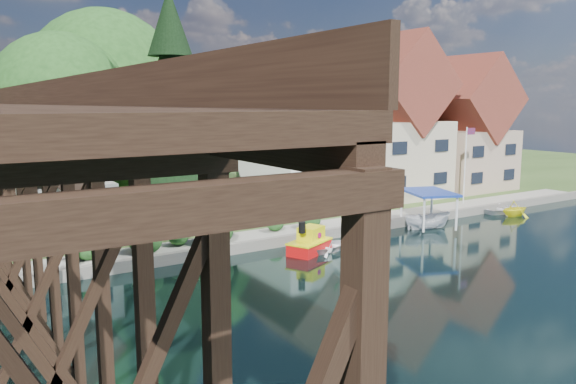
{
  "coord_description": "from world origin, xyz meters",
  "views": [
    {
      "loc": [
        -17.62,
        -19.81,
        8.57
      ],
      "look_at": [
        -0.86,
        6.0,
        3.65
      ],
      "focal_mm": 35.0,
      "sensor_mm": 36.0,
      "label": 1
    }
  ],
  "objects_px": {
    "palm_tree": "(345,155)",
    "house_right": "(460,132)",
    "flagpole": "(467,157)",
    "tugboat": "(310,243)",
    "boat_canopy": "(428,213)",
    "house_center": "(385,128)",
    "conifer": "(172,115)",
    "boat_yellow": "(515,207)",
    "shed": "(63,185)",
    "boat_white_a": "(326,245)",
    "house_left": "(303,147)",
    "boat_white_b": "(504,208)"
  },
  "relations": [
    {
      "from": "palm_tree",
      "to": "house_right",
      "type": "bearing_deg",
      "value": 12.1
    },
    {
      "from": "flagpole",
      "to": "tugboat",
      "type": "bearing_deg",
      "value": -167.82
    },
    {
      "from": "tugboat",
      "to": "boat_canopy",
      "type": "xyz_separation_m",
      "value": [
        10.31,
        0.65,
        0.52
      ]
    },
    {
      "from": "house_center",
      "to": "house_right",
      "type": "bearing_deg",
      "value": -3.18
    },
    {
      "from": "palm_tree",
      "to": "boat_canopy",
      "type": "xyz_separation_m",
      "value": [
        2.54,
        -5.96,
        -3.6
      ]
    },
    {
      "from": "house_center",
      "to": "tugboat",
      "type": "xyz_separation_m",
      "value": [
        -15.51,
        -10.7,
        -5.81
      ]
    },
    {
      "from": "conifer",
      "to": "boat_yellow",
      "type": "relative_size",
      "value": 5.94
    },
    {
      "from": "flagpole",
      "to": "boat_yellow",
      "type": "distance_m",
      "value": 5.34
    },
    {
      "from": "tugboat",
      "to": "boat_canopy",
      "type": "distance_m",
      "value": 10.34
    },
    {
      "from": "shed",
      "to": "tugboat",
      "type": "distance_m",
      "value": 14.77
    },
    {
      "from": "tugboat",
      "to": "boat_white_a",
      "type": "height_order",
      "value": "tugboat"
    },
    {
      "from": "flagpole",
      "to": "house_right",
      "type": "bearing_deg",
      "value": 43.94
    },
    {
      "from": "house_left",
      "to": "flagpole",
      "type": "relative_size",
      "value": 1.78
    },
    {
      "from": "house_right",
      "to": "flagpole",
      "type": "relative_size",
      "value": 2.02
    },
    {
      "from": "conifer",
      "to": "boat_white_a",
      "type": "relative_size",
      "value": 4.25
    },
    {
      "from": "tugboat",
      "to": "house_right",
      "type": "bearing_deg",
      "value": 22.6
    },
    {
      "from": "palm_tree",
      "to": "boat_yellow",
      "type": "relative_size",
      "value": 1.9
    },
    {
      "from": "palm_tree",
      "to": "tugboat",
      "type": "height_order",
      "value": "palm_tree"
    },
    {
      "from": "house_right",
      "to": "house_left",
      "type": "bearing_deg",
      "value": -180.0
    },
    {
      "from": "house_right",
      "to": "house_center",
      "type": "bearing_deg",
      "value": 176.82
    },
    {
      "from": "house_center",
      "to": "shed",
      "type": "height_order",
      "value": "house_center"
    },
    {
      "from": "boat_canopy",
      "to": "boat_yellow",
      "type": "bearing_deg",
      "value": -3.07
    },
    {
      "from": "boat_yellow",
      "to": "boat_white_b",
      "type": "bearing_deg",
      "value": -16.46
    },
    {
      "from": "shed",
      "to": "conifer",
      "type": "relative_size",
      "value": 0.52
    },
    {
      "from": "flagpole",
      "to": "boat_white_a",
      "type": "xyz_separation_m",
      "value": [
        -16.87,
        -3.98,
        -3.92
      ]
    },
    {
      "from": "house_right",
      "to": "tugboat",
      "type": "bearing_deg",
      "value": -157.4
    },
    {
      "from": "conifer",
      "to": "palm_tree",
      "type": "bearing_deg",
      "value": -8.51
    },
    {
      "from": "conifer",
      "to": "tugboat",
      "type": "height_order",
      "value": "conifer"
    },
    {
      "from": "flagpole",
      "to": "boat_white_b",
      "type": "height_order",
      "value": "flagpole"
    },
    {
      "from": "house_center",
      "to": "tugboat",
      "type": "distance_m",
      "value": 19.71
    },
    {
      "from": "conifer",
      "to": "flagpole",
      "type": "bearing_deg",
      "value": -11.49
    },
    {
      "from": "house_left",
      "to": "boat_yellow",
      "type": "distance_m",
      "value": 16.82
    },
    {
      "from": "house_right",
      "to": "boat_white_a",
      "type": "distance_m",
      "value": 26.17
    },
    {
      "from": "palm_tree",
      "to": "tugboat",
      "type": "relative_size",
      "value": 1.52
    },
    {
      "from": "flagpole",
      "to": "boat_canopy",
      "type": "xyz_separation_m",
      "value": [
        -7.63,
        -3.22,
        -3.15
      ]
    },
    {
      "from": "house_center",
      "to": "boat_canopy",
      "type": "xyz_separation_m",
      "value": [
        -5.2,
        -10.05,
        -5.28
      ]
    },
    {
      "from": "flagpole",
      "to": "boat_white_a",
      "type": "relative_size",
      "value": 1.74
    },
    {
      "from": "house_left",
      "to": "boat_yellow",
      "type": "height_order",
      "value": "house_left"
    },
    {
      "from": "conifer",
      "to": "boat_yellow",
      "type": "distance_m",
      "value": 26.37
    },
    {
      "from": "house_right",
      "to": "palm_tree",
      "type": "relative_size",
      "value": 2.57
    },
    {
      "from": "boat_white_a",
      "to": "boat_yellow",
      "type": "relative_size",
      "value": 1.4
    },
    {
      "from": "house_center",
      "to": "palm_tree",
      "type": "height_order",
      "value": "house_center"
    },
    {
      "from": "flagpole",
      "to": "tugboat",
      "type": "xyz_separation_m",
      "value": [
        -17.94,
        -3.87,
        -3.68
      ]
    },
    {
      "from": "palm_tree",
      "to": "tugboat",
      "type": "xyz_separation_m",
      "value": [
        -7.77,
        -6.61,
        -4.12
      ]
    },
    {
      "from": "tugboat",
      "to": "boat_white_a",
      "type": "bearing_deg",
      "value": -5.85
    },
    {
      "from": "house_left",
      "to": "tugboat",
      "type": "xyz_separation_m",
      "value": [
        -6.51,
        -10.2,
        -4.53
      ]
    },
    {
      "from": "flagpole",
      "to": "tugboat",
      "type": "distance_m",
      "value": 18.72
    },
    {
      "from": "house_right",
      "to": "shed",
      "type": "bearing_deg",
      "value": -177.61
    },
    {
      "from": "flagpole",
      "to": "boat_canopy",
      "type": "height_order",
      "value": "flagpole"
    },
    {
      "from": "house_left",
      "to": "conifer",
      "type": "relative_size",
      "value": 0.73
    }
  ]
}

